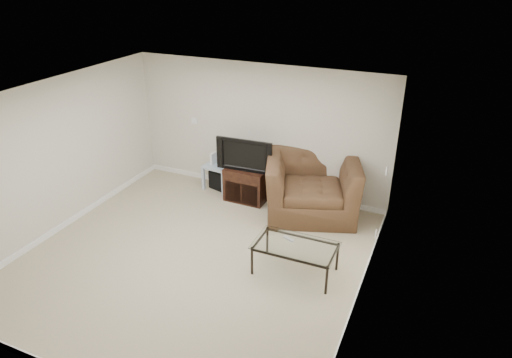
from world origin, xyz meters
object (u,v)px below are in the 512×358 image
at_px(subwoofer, 222,179).
at_px(tv_stand, 247,184).
at_px(coffee_table, 295,259).
at_px(recliner, 313,177).
at_px(side_table, 220,176).
at_px(television, 246,153).

bearing_deg(subwoofer, tv_stand, -20.21).
bearing_deg(tv_stand, coffee_table, -47.37).
height_order(subwoofer, recliner, recliner).
bearing_deg(coffee_table, tv_stand, 131.42).
relative_size(side_table, recliner, 0.33).
distance_m(side_table, coffee_table, 3.04).
height_order(tv_stand, recliner, recliner).
bearing_deg(side_table, television, -20.41).
xyz_separation_m(television, subwoofer, (-0.67, 0.28, -0.77)).
bearing_deg(side_table, subwoofer, 27.51).
bearing_deg(coffee_table, recliner, 99.95).
xyz_separation_m(television, coffee_table, (1.58, -1.75, -0.72)).
relative_size(tv_stand, television, 0.78).
bearing_deg(recliner, subwoofer, 153.44).
distance_m(tv_stand, side_table, 0.75).
bearing_deg(subwoofer, recliner, -7.29).
height_order(recliner, coffee_table, recliner).
bearing_deg(television, side_table, 156.95).
bearing_deg(side_table, coffee_table, -41.47).
relative_size(tv_stand, side_table, 1.48).
bearing_deg(television, coffee_table, -50.69).
relative_size(tv_stand, subwoofer, 2.06).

